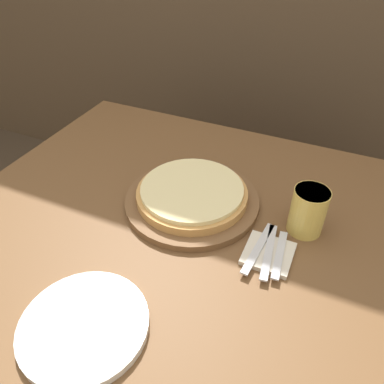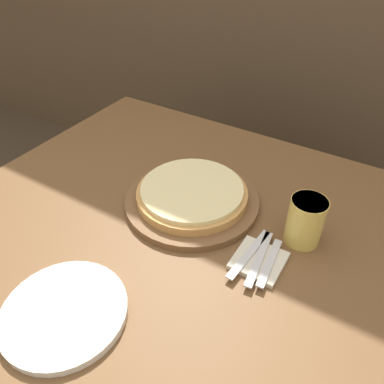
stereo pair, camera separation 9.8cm
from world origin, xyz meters
name	(u,v)px [view 1 (the left image)]	position (x,y,z in m)	size (l,w,h in m)	color
ground_plane	(176,363)	(0.00, 0.00, 0.00)	(12.00, 12.00, 0.00)	#473828
dining_table	(173,305)	(0.00, 0.00, 0.37)	(1.13, 1.06, 0.74)	brown
pizza_on_board	(192,196)	(0.03, 0.09, 0.76)	(0.36, 0.36, 0.06)	brown
beer_glass	(308,209)	(0.32, 0.11, 0.80)	(0.09, 0.09, 0.12)	#E5C65B
dinner_plate	(84,326)	(-0.01, -0.34, 0.75)	(0.25, 0.25, 0.02)	white
napkin_stack	(268,254)	(0.27, -0.01, 0.74)	(0.11, 0.11, 0.01)	beige
fork	(258,248)	(0.24, -0.01, 0.75)	(0.03, 0.18, 0.00)	silver
dinner_knife	(269,251)	(0.27, -0.01, 0.75)	(0.04, 0.18, 0.00)	silver
spoon	(279,254)	(0.29, -0.01, 0.75)	(0.03, 0.15, 0.00)	silver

